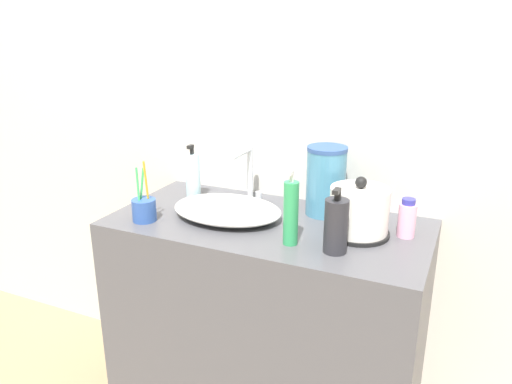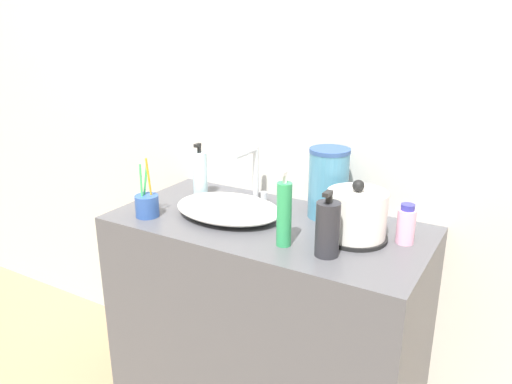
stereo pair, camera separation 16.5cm
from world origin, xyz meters
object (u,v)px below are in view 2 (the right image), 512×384
at_px(faucet, 254,172).
at_px(toothbrush_cup, 147,205).
at_px(hand_cream_bottle, 406,225).
at_px(lotion_bottle, 284,214).
at_px(mouthwash_bottle, 200,174).
at_px(electric_kettle, 356,217).
at_px(water_pitcher, 328,183).
at_px(shampoo_bottle, 328,229).

relative_size(faucet, toothbrush_cup, 0.98).
bearing_deg(faucet, hand_cream_bottle, -7.82).
xyz_separation_m(lotion_bottle, mouthwash_bottle, (-0.48, 0.23, -0.01)).
distance_m(electric_kettle, water_pitcher, 0.21).
height_order(shampoo_bottle, water_pitcher, water_pitcher).
bearing_deg(electric_kettle, faucet, 163.70).
height_order(hand_cream_bottle, water_pitcher, water_pitcher).
bearing_deg(lotion_bottle, toothbrush_cup, -176.97).
height_order(mouthwash_bottle, hand_cream_bottle, mouthwash_bottle).
bearing_deg(shampoo_bottle, faucet, 145.55).
distance_m(faucet, hand_cream_bottle, 0.59).
distance_m(faucet, electric_kettle, 0.46).
xyz_separation_m(mouthwash_bottle, hand_cream_bottle, (0.79, -0.03, -0.03)).
xyz_separation_m(faucet, shampoo_bottle, (0.41, -0.28, -0.04)).
height_order(lotion_bottle, water_pitcher, water_pitcher).
relative_size(lotion_bottle, water_pitcher, 0.97).
bearing_deg(lotion_bottle, water_pitcher, 85.89).
xyz_separation_m(shampoo_bottle, hand_cream_bottle, (0.17, 0.20, -0.02)).
xyz_separation_m(mouthwash_bottle, water_pitcher, (0.50, 0.05, 0.03)).
bearing_deg(toothbrush_cup, water_pitcher, 30.31).
height_order(toothbrush_cup, shampoo_bottle, toothbrush_cup).
xyz_separation_m(lotion_bottle, shampoo_bottle, (0.14, 0.00, -0.02)).
distance_m(faucet, mouthwash_bottle, 0.22).
bearing_deg(lotion_bottle, hand_cream_bottle, 32.97).
distance_m(toothbrush_cup, lotion_bottle, 0.52).
height_order(faucet, electric_kettle, faucet).
xyz_separation_m(electric_kettle, toothbrush_cup, (-0.68, -0.18, -0.03)).
height_order(electric_kettle, water_pitcher, water_pitcher).
bearing_deg(water_pitcher, lotion_bottle, -94.11).
bearing_deg(shampoo_bottle, lotion_bottle, -179.59).
relative_size(faucet, electric_kettle, 1.05).
xyz_separation_m(toothbrush_cup, shampoo_bottle, (0.65, 0.03, 0.04)).
relative_size(electric_kettle, hand_cream_bottle, 1.60).
xyz_separation_m(toothbrush_cup, lotion_bottle, (0.51, 0.03, 0.06)).
bearing_deg(water_pitcher, toothbrush_cup, -149.69).
distance_m(shampoo_bottle, hand_cream_bottle, 0.26).
bearing_deg(water_pitcher, mouthwash_bottle, -173.92).
bearing_deg(mouthwash_bottle, water_pitcher, 6.08).
bearing_deg(toothbrush_cup, electric_kettle, 14.67).
bearing_deg(mouthwash_bottle, toothbrush_cup, -97.83).
height_order(faucet, shampoo_bottle, faucet).
relative_size(faucet, mouthwash_bottle, 0.99).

